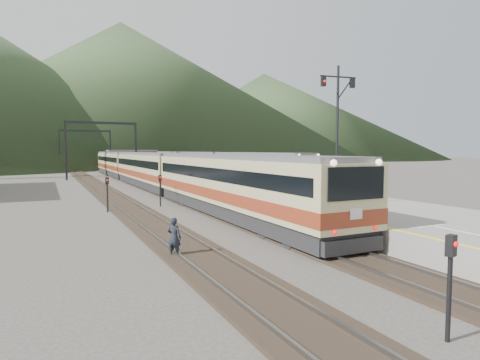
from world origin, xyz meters
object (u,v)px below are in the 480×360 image
main_train (149,168)px  signal_mast (337,121)px  second_train (198,163)px  worker (174,237)px

main_train → signal_mast: signal_mast is taller
second_train → worker: (-17.28, -44.99, -1.22)m
signal_mast → worker: (-10.21, -3.16, -4.84)m
main_train → signal_mast: 26.11m
main_train → second_train: main_train is taller
main_train → signal_mast: (4.43, -25.49, 3.47)m
second_train → worker: 48.21m
second_train → signal_mast: 42.58m
signal_mast → worker: signal_mast is taller
second_train → signal_mast: bearing=-99.6°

